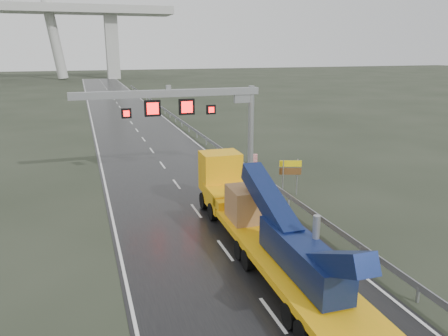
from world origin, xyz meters
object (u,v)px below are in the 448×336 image
object	(u,v)px
exit_sign_pair	(290,171)
sign_gantry	(195,108)
striped_barrier	(254,160)
heavy_haul_truck	(258,218)

from	to	relation	value
exit_sign_pair	sign_gantry	bearing A→B (deg)	144.16
sign_gantry	striped_barrier	xyz separation A→B (m)	(5.76, 1.55, -5.12)
sign_gantry	striped_barrier	world-z (taller)	sign_gantry
exit_sign_pair	striped_barrier	xyz separation A→B (m)	(0.76, 8.65, -1.36)
heavy_haul_truck	striped_barrier	distance (m)	17.03
sign_gantry	exit_sign_pair	size ratio (longest dim) A/B	5.62
heavy_haul_truck	striped_barrier	world-z (taller)	heavy_haul_truck
heavy_haul_truck	exit_sign_pair	world-z (taller)	heavy_haul_truck
heavy_haul_truck	exit_sign_pair	bearing A→B (deg)	53.89
sign_gantry	striped_barrier	size ratio (longest dim) A/B	15.02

